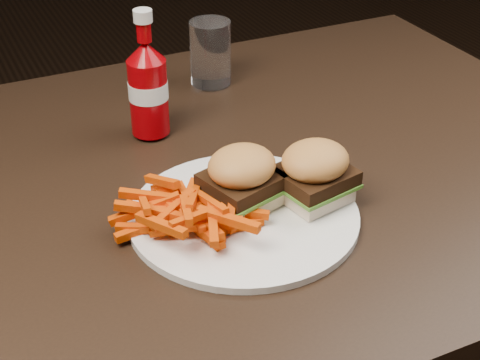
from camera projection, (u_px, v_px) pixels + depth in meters
name	position (u px, v px, depth m)	size (l,w,h in m)	color
dining_table	(197.00, 188.00, 0.98)	(1.20, 0.80, 0.04)	black
plate	(244.00, 215.00, 0.89)	(0.28, 0.28, 0.01)	white
sandwich_half_a	(242.00, 197.00, 0.89)	(0.08, 0.07, 0.02)	#F4ECB9
sandwich_half_b	(313.00, 192.00, 0.90)	(0.08, 0.07, 0.02)	#FCE5C6
fries_pile	(191.00, 211.00, 0.85)	(0.12, 0.12, 0.05)	#CD4502
ketchup_bottle	(149.00, 97.00, 1.04)	(0.06, 0.06, 0.11)	#8D0005
tumbler	(210.00, 53.00, 1.18)	(0.07, 0.07, 0.10)	white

